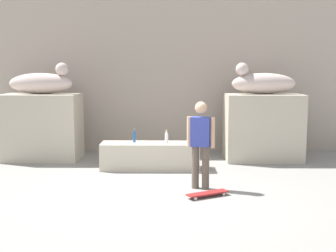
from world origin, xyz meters
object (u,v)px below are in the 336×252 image
bottle_blue (134,137)px  statue_reclining_right (262,83)px  statue_reclining_left (42,83)px  skateboard (208,193)px  bottle_clear (166,138)px  bottle_brown (190,138)px  skater (201,141)px

bottle_blue → statue_reclining_right: bearing=18.6°
statue_reclining_left → skateboard: 5.48m
skateboard → bottle_blue: bearing=-85.7°
skateboard → bottle_clear: 2.45m
bottle_clear → bottle_brown: (0.53, -0.12, 0.00)m
skater → bottle_blue: 2.26m
skater → bottle_blue: (-1.41, 1.75, -0.19)m
skater → bottle_clear: size_ratio=5.48×
bottle_brown → statue_reclining_left: bearing=160.9°
skater → bottle_blue: size_ratio=5.30×
statue_reclining_left → bottle_blue: statue_reclining_left is taller
statue_reclining_left → skater: 4.82m
skateboard → statue_reclining_left: bearing=-69.6°
skateboard → statue_reclining_right: bearing=-144.0°
bottle_blue → skater: bearing=-51.1°
bottle_brown → bottle_blue: bearing=170.3°
statue_reclining_right → skateboard: bearing=61.3°
bottle_blue → bottle_clear: bearing=-7.6°
bottle_brown → skateboard: bearing=-83.6°
statue_reclining_left → bottle_blue: (2.38, -1.05, -1.20)m
statue_reclining_left → bottle_clear: size_ratio=5.33×
statue_reclining_left → bottle_brown: (3.65, -1.27, -1.21)m
bottle_clear → bottle_brown: bottle_brown is taller
statue_reclining_right → bottle_brown: 2.53m
statue_reclining_left → bottle_clear: (3.12, -1.15, -1.21)m
skater → bottle_brown: bearing=-69.4°
statue_reclining_left → skateboard: statue_reclining_left is taller
skateboard → bottle_clear: bottle_clear is taller
statue_reclining_right → bottle_blue: 3.49m
skater → skateboard: (0.10, -0.57, -0.86)m
bottle_clear → bottle_brown: bearing=-12.7°
statue_reclining_right → bottle_clear: 2.89m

